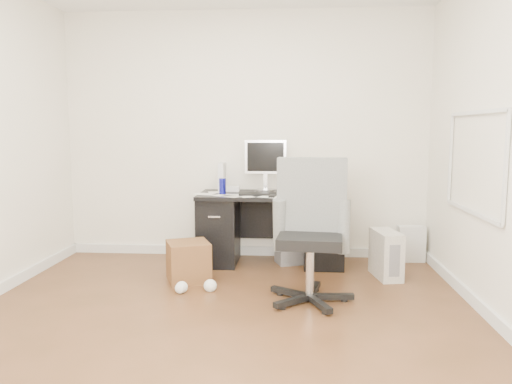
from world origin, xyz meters
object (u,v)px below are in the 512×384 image
lcd_monitor (266,165)px  keyboard (260,194)px  desk (271,226)px  wicker_basket (188,261)px  office_chair (310,232)px  pc_tower (386,254)px

lcd_monitor → keyboard: bearing=-96.0°
lcd_monitor → desk: bearing=-71.4°
wicker_basket → office_chair: bearing=-24.4°
pc_tower → wicker_basket: (-1.87, -0.25, -0.04)m
lcd_monitor → office_chair: lcd_monitor is taller
office_chair → pc_tower: (0.76, 0.75, -0.37)m
keyboard → office_chair: (0.48, -1.04, -0.17)m
office_chair → desk: bearing=112.8°
keyboard → wicker_basket: 1.01m
keyboard → pc_tower: size_ratio=0.96×
desk → office_chair: 1.24m
pc_tower → wicker_basket: 1.89m
lcd_monitor → pc_tower: size_ratio=1.25×
keyboard → office_chair: office_chair is taller
lcd_monitor → office_chair: size_ratio=0.48×
desk → pc_tower: desk is taller
office_chair → lcd_monitor: bearing=112.8°
desk → lcd_monitor: size_ratio=2.66×
office_chair → wicker_basket: office_chair is taller
lcd_monitor → keyboard: lcd_monitor is taller
wicker_basket → keyboard: bearing=39.9°
lcd_monitor → wicker_basket: lcd_monitor is taller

